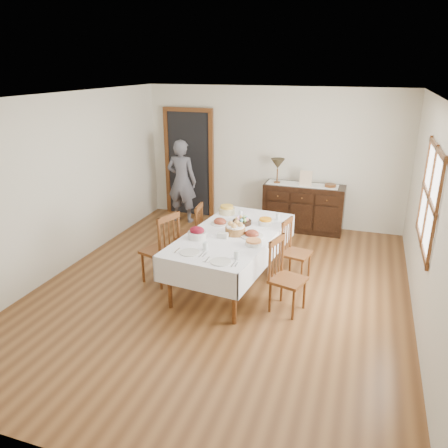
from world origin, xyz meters
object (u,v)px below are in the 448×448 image
(dining_table, at_px, (232,239))
(person, at_px, (182,179))
(sideboard, at_px, (303,208))
(chair_right_far, at_px, (294,250))
(table_lamp, at_px, (278,164))
(chair_left_far, at_px, (192,232))
(chair_left_near, at_px, (162,248))
(chair_right_near, at_px, (285,275))

(dining_table, distance_m, person, 2.82)
(sideboard, xyz_separation_m, person, (-2.35, -0.25, 0.43))
(chair_right_far, relative_size, table_lamp, 1.94)
(sideboard, bearing_deg, dining_table, -104.15)
(chair_right_far, xyz_separation_m, table_lamp, (-0.69, 2.00, 0.78))
(chair_left_far, height_order, table_lamp, table_lamp)
(chair_left_far, xyz_separation_m, table_lamp, (0.95, 1.88, 0.76))
(chair_left_far, distance_m, person, 1.93)
(table_lamp, bearing_deg, dining_table, -92.53)
(chair_left_near, xyz_separation_m, sideboard, (1.56, 2.75, -0.09))
(chair_left_far, relative_size, chair_right_near, 0.97)
(dining_table, distance_m, chair_left_near, 0.99)
(chair_left_far, relative_size, table_lamp, 2.03)
(chair_left_far, height_order, chair_right_near, chair_right_near)
(sideboard, bearing_deg, chair_left_far, -127.33)
(chair_left_far, relative_size, sideboard, 0.64)
(chair_right_far, bearing_deg, chair_right_near, -164.95)
(chair_left_near, xyz_separation_m, person, (-0.79, 2.50, 0.34))
(person, bearing_deg, chair_left_near, 107.96)
(dining_table, xyz_separation_m, table_lamp, (0.11, 2.43, 0.56))
(chair_right_far, bearing_deg, dining_table, 130.60)
(chair_left_far, xyz_separation_m, chair_right_near, (1.69, -1.02, 0.01))
(person, bearing_deg, dining_table, 128.45)
(chair_left_far, height_order, sideboard, chair_left_far)
(chair_left_far, relative_size, chair_right_far, 1.04)
(chair_left_far, bearing_deg, dining_table, 50.95)
(chair_left_near, distance_m, table_lamp, 3.00)
(chair_left_far, bearing_deg, table_lamp, 147.19)
(dining_table, distance_m, chair_right_far, 0.94)
(chair_right_near, bearing_deg, person, 59.31)
(sideboard, xyz_separation_m, table_lamp, (-0.51, -0.03, 0.79))
(chair_left_near, height_order, chair_left_far, chair_left_near)
(table_lamp, bearing_deg, chair_left_near, -111.09)
(dining_table, height_order, chair_right_near, chair_right_near)
(chair_right_near, xyz_separation_m, person, (-2.58, 2.69, 0.39))
(sideboard, distance_m, person, 2.41)
(dining_table, bearing_deg, chair_right_far, 34.51)
(table_lamp, bearing_deg, sideboard, 3.88)
(chair_left_far, xyz_separation_m, person, (-0.89, 1.67, 0.40))
(chair_left_far, xyz_separation_m, sideboard, (1.46, 1.92, -0.03))
(person, relative_size, table_lamp, 3.79)
(dining_table, relative_size, person, 1.35)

